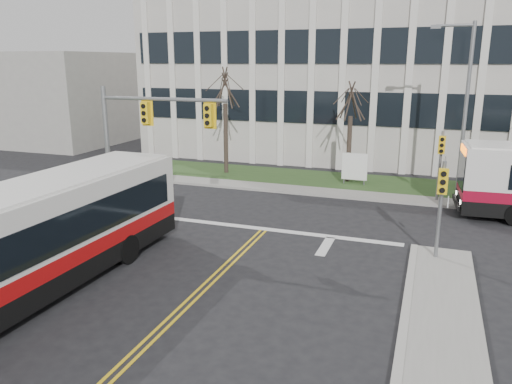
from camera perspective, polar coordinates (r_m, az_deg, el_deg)
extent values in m
plane|color=black|center=(15.42, -9.04, -13.63)|extent=(120.00, 120.00, 0.00)
cube|color=#9E9B93|center=(28.02, 15.43, -0.70)|extent=(44.00, 1.60, 0.14)
cube|color=#2E4D21|center=(30.73, 15.85, 0.60)|extent=(44.00, 5.00, 0.12)
cube|color=beige|center=(41.87, 17.67, 12.34)|extent=(40.00, 16.00, 12.00)
cube|color=#9E9B93|center=(50.11, -21.56, 10.00)|extent=(12.00, 12.00, 8.00)
cylinder|color=slate|center=(23.99, -16.56, 4.11)|extent=(0.22, 0.22, 6.20)
cylinder|color=slate|center=(22.03, -10.61, 10.40)|extent=(6.00, 0.16, 0.16)
cube|color=yellow|center=(22.36, -12.53, 8.82)|extent=(0.34, 0.24, 0.92)
cube|color=yellow|center=(20.94, -5.46, 8.71)|extent=(0.34, 0.24, 0.92)
cylinder|color=slate|center=(19.58, 20.26, -2.14)|extent=(0.14, 0.14, 3.80)
cube|color=yellow|center=(19.09, 20.58, 1.15)|extent=(0.34, 0.24, 0.92)
cylinder|color=slate|center=(27.85, 20.25, 2.70)|extent=(0.14, 0.14, 3.80)
cube|color=yellow|center=(27.44, 20.47, 5.07)|extent=(0.34, 0.24, 0.92)
cylinder|color=slate|center=(28.19, 22.78, 8.17)|extent=(0.20, 0.20, 9.20)
cylinder|color=slate|center=(28.08, 21.80, 17.27)|extent=(1.80, 0.14, 0.14)
cube|color=slate|center=(28.07, 19.87, 17.34)|extent=(0.50, 0.25, 0.18)
cylinder|color=slate|center=(30.47, 10.03, 1.68)|extent=(0.08, 0.08, 1.00)
cylinder|color=slate|center=(30.31, 12.26, 1.49)|extent=(0.08, 0.08, 1.00)
cube|color=white|center=(30.24, 11.21, 2.87)|extent=(1.50, 0.12, 1.60)
cylinder|color=#42352B|center=(32.79, -3.46, 6.02)|extent=(0.28, 0.28, 4.62)
cylinder|color=#42352B|center=(30.83, 10.56, 4.74)|extent=(0.28, 0.28, 4.09)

